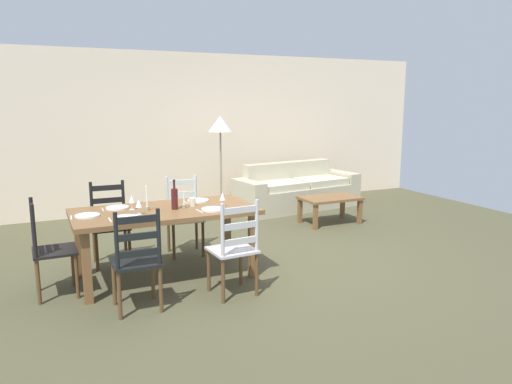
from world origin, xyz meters
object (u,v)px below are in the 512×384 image
wine_glass_near_right (222,197)px  coffee_cup_primary (193,202)px  standing_lamp (220,130)px  dining_chair_head_west (49,249)px  couch (295,192)px  dining_chair_far_left (110,223)px  dining_chair_far_right (184,216)px  wine_bottle (175,198)px  wine_glass_near_left (139,204)px  dining_table (165,217)px  wine_glass_far_left (132,199)px  dining_chair_near_left (137,260)px  coffee_table (330,201)px  dining_chair_near_right (235,248)px

wine_glass_near_right → coffee_cup_primary: wine_glass_near_right is taller
standing_lamp → dining_chair_head_west: bearing=-136.2°
coffee_cup_primary → couch: (2.66, 2.42, -0.50)m
wine_glass_near_right → couch: wine_glass_near_right is taller
dining_chair_far_left → wine_glass_near_right: (1.07, -0.87, 0.38)m
dining_chair_far_left → wine_glass_near_right: dining_chair_far_left is taller
dining_chair_far_right → wine_bottle: bearing=-112.6°
dining_chair_head_west → wine_glass_near_left: (0.86, -0.10, 0.38)m
dining_table → dining_chair_far_right: dining_chair_far_right is taller
wine_glass_near_right → couch: 3.57m
wine_glass_far_left → standing_lamp: (1.95, 2.52, 0.55)m
dining_chair_far_right → wine_glass_far_left: bearing=-140.0°
dining_chair_far_right → standing_lamp: 2.44m
wine_glass_far_left → dining_chair_near_left: bearing=-99.1°
dining_chair_near_left → standing_lamp: standing_lamp is taller
wine_glass_near_left → coffee_table: bearing=23.3°
wine_glass_far_left → couch: (3.29, 2.33, -0.57)m
dining_chair_near_left → wine_glass_near_right: size_ratio=5.96×
coffee_cup_primary → couch: coffee_cup_primary is taller
dining_chair_head_west → dining_chair_far_right: bearing=26.2°
wine_bottle → dining_chair_near_right: bearing=-63.2°
dining_chair_near_right → couch: dining_chair_near_right is taller
couch → dining_chair_head_west: bearing=-148.9°
coffee_table → dining_chair_near_right: bearing=-140.2°
dining_table → wine_glass_far_left: size_ratio=11.80×
wine_glass_near_left → wine_glass_near_right: (0.89, -0.01, 0.00)m
coffee_cup_primary → dining_chair_far_left: bearing=138.8°
wine_bottle → coffee_table: 3.12m
wine_glass_near_right → coffee_table: (2.31, 1.39, -0.51)m
wine_bottle → couch: wine_bottle is taller
couch → standing_lamp: bearing=172.1°
coffee_table → standing_lamp: bearing=132.2°
dining_table → couch: (2.98, 2.45, -0.37)m
couch → standing_lamp: 1.76m
wine_glass_near_right → couch: bearing=47.6°
dining_chair_head_west → couch: 4.83m
dining_chair_near_left → wine_bottle: bearing=52.0°
wine_bottle → standing_lamp: (1.54, 2.68, 0.54)m
dining_chair_far_left → couch: 3.86m
couch → coffee_cup_primary: bearing=-137.7°
dining_chair_head_west → coffee_cup_primary: 1.51m
wine_glass_near_left → coffee_table: size_ratio=0.18×
dining_chair_near_right → wine_glass_near_left: dining_chair_near_right is taller
dining_chair_near_left → couch: size_ratio=0.41×
dining_chair_far_right → wine_glass_near_right: dining_chair_far_right is taller
dining_table → dining_chair_far_left: bearing=123.2°
dining_chair_head_west → wine_bottle: wine_bottle is taller
dining_chair_far_left → dining_chair_head_west: (-0.68, -0.76, 0.00)m
wine_glass_near_left → wine_bottle: bearing=13.9°
dining_chair_far_left → wine_glass_near_left: size_ratio=5.96×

